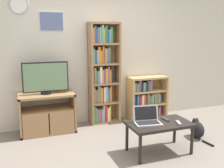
{
  "coord_description": "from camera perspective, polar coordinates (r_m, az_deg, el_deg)",
  "views": [
    {
      "loc": [
        -1.39,
        -2.88,
        1.69
      ],
      "look_at": [
        0.05,
        0.98,
        0.87
      ],
      "focal_mm": 42.0,
      "sensor_mm": 36.0,
      "label": 1
    }
  ],
  "objects": [
    {
      "name": "cat",
      "position": [
        4.53,
        18.03,
        -9.32
      ],
      "size": [
        0.27,
        0.57,
        0.31
      ],
      "rotation": [
        0.0,
        0.0,
        -0.26
      ],
      "color": "black",
      "rests_on": "ground_plane"
    },
    {
      "name": "remote_far_from_laptop",
      "position": [
        3.89,
        11.61,
        -7.53
      ],
      "size": [
        0.04,
        0.16,
        0.02
      ],
      "rotation": [
        0.0,
        0.0,
        0.0
      ],
      "color": "#38383A",
      "rests_on": "coffee_table"
    },
    {
      "name": "tv_stand",
      "position": [
        4.6,
        -13.9,
        -6.17
      ],
      "size": [
        0.92,
        0.49,
        0.67
      ],
      "color": "#9E754C",
      "rests_on": "ground_plane"
    },
    {
      "name": "coffee_table",
      "position": [
        3.78,
        10.29,
        -9.04
      ],
      "size": [
        0.89,
        0.51,
        0.44
      ],
      "color": "black",
      "rests_on": "ground_plane"
    },
    {
      "name": "remote_near_laptop",
      "position": [
        3.79,
        14.28,
        -8.17
      ],
      "size": [
        0.09,
        0.17,
        0.02
      ],
      "rotation": [
        0.0,
        0.0,
        2.84
      ],
      "color": "#99999E",
      "rests_on": "coffee_table"
    },
    {
      "name": "ground_plane",
      "position": [
        3.61,
        4.87,
        -16.67
      ],
      "size": [
        18.0,
        18.0,
        0.0
      ],
      "primitive_type": "plane",
      "color": "gray"
    },
    {
      "name": "bookshelf_tall",
      "position": [
        4.84,
        -2.04,
        2.03
      ],
      "size": [
        0.56,
        0.25,
        1.86
      ],
      "color": "#9E754C",
      "rests_on": "ground_plane"
    },
    {
      "name": "bookshelf_short",
      "position": [
        5.26,
        7.26,
        -3.23
      ],
      "size": [
        0.78,
        0.32,
        0.83
      ],
      "color": "tan",
      "rests_on": "ground_plane"
    },
    {
      "name": "wall_back",
      "position": [
        4.9,
        -4.08,
        6.74
      ],
      "size": [
        6.43,
        0.09,
        2.6
      ],
      "color": "beige",
      "rests_on": "ground_plane"
    },
    {
      "name": "television",
      "position": [
        4.48,
        -14.26,
        1.3
      ],
      "size": [
        0.75,
        0.18,
        0.53
      ],
      "color": "black",
      "rests_on": "tv_stand"
    },
    {
      "name": "laptop",
      "position": [
        3.7,
        7.65,
        -7.58
      ],
      "size": [
        0.4,
        0.31,
        0.23
      ],
      "rotation": [
        0.0,
        0.0,
        -0.16
      ],
      "color": "#B7BABC",
      "rests_on": "coffee_table"
    }
  ]
}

